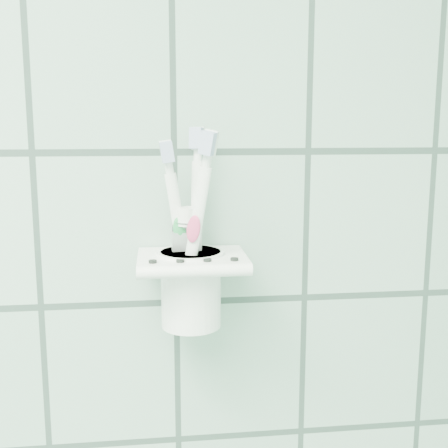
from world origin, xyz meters
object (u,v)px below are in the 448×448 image
cup (191,285)px  toothbrush_orange (179,225)px  holder_bracket (192,262)px  toothpaste_tube (185,254)px  toothbrush_pink (192,228)px  toothbrush_blue (194,223)px

cup → toothbrush_orange: 0.07m
holder_bracket → toothpaste_tube: 0.01m
cup → toothbrush_pink: (0.00, 0.01, 0.06)m
holder_bracket → toothbrush_blue: bearing=72.2°
toothpaste_tube → toothbrush_orange: bearing=-120.8°
cup → toothpaste_tube: (-0.01, 0.01, 0.03)m
holder_bracket → toothbrush_pink: (0.00, 0.02, 0.04)m
holder_bracket → toothbrush_orange: bearing=-171.3°
toothbrush_blue → toothbrush_pink: bearing=129.1°
toothbrush_orange → holder_bracket: bearing=36.9°
cup → toothbrush_pink: size_ratio=0.43×
cup → toothbrush_pink: 0.07m
toothbrush_blue → toothbrush_orange: (-0.02, -0.01, 0.00)m
toothbrush_pink → toothbrush_orange: toothbrush_orange is taller
cup → toothpaste_tube: size_ratio=0.68×
toothpaste_tube → toothbrush_pink: bearing=25.1°
holder_bracket → toothpaste_tube: bearing=124.4°
toothbrush_pink → toothbrush_blue: size_ratio=0.94×
toothbrush_blue → toothpaste_tube: bearing=-160.3°
toothbrush_blue → toothpaste_tube: 0.04m
toothbrush_blue → toothbrush_orange: 0.02m
toothpaste_tube → holder_bracket: bearing=-59.0°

